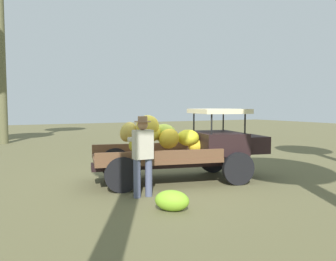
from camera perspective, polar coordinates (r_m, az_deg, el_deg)
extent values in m
plane|color=brown|center=(8.52, 0.88, -8.75)|extent=(60.00, 60.00, 0.00)
cube|color=black|center=(8.48, 0.66, -5.72)|extent=(4.00, 1.31, 0.16)
cylinder|color=black|center=(9.70, 7.71, -4.80)|extent=(0.81, 0.31, 0.80)
cylinder|color=black|center=(8.26, 11.97, -6.42)|extent=(0.81, 0.31, 0.80)
cylinder|color=black|center=(9.02, -9.05, -5.49)|extent=(0.81, 0.31, 0.80)
cylinder|color=black|center=(7.46, -7.82, -7.52)|extent=(0.81, 0.31, 0.80)
cube|color=brown|center=(8.34, -2.33, -4.63)|extent=(3.30, 2.34, 0.10)
cube|color=brown|center=(9.09, -3.42, -2.88)|extent=(2.94, 0.74, 0.22)
cube|color=brown|center=(7.54, -1.03, -4.33)|extent=(2.94, 0.74, 0.22)
cube|color=black|center=(8.82, 8.52, -2.06)|extent=(1.41, 1.72, 0.55)
cube|color=black|center=(9.21, 13.67, -2.21)|extent=(0.92, 1.19, 0.44)
cylinder|color=black|center=(9.54, 9.46, 1.71)|extent=(0.04, 0.04, 0.55)
cylinder|color=black|center=(8.38, 13.07, 1.32)|extent=(0.04, 0.04, 0.55)
cylinder|color=black|center=(9.22, 4.46, 1.67)|extent=(0.04, 0.04, 0.55)
cylinder|color=black|center=(8.01, 7.49, 1.27)|extent=(0.04, 0.04, 0.55)
cube|color=beige|center=(8.77, 8.58, 3.30)|extent=(1.52, 1.75, 0.12)
ellipsoid|color=#B2CB45|center=(8.39, -0.64, -0.46)|extent=(0.83, 0.83, 0.60)
ellipsoid|color=gold|center=(8.06, -3.51, 0.81)|extent=(0.64, 0.54, 0.55)
ellipsoid|color=gold|center=(8.11, -6.83, -0.24)|extent=(0.60, 0.61, 0.58)
ellipsoid|color=yellow|center=(8.68, 5.26, -2.61)|extent=(0.78, 0.72, 0.55)
ellipsoid|color=gold|center=(8.15, -5.13, -2.63)|extent=(0.73, 0.73, 0.53)
ellipsoid|color=yellow|center=(8.12, 0.18, -1.42)|extent=(0.57, 0.65, 0.65)
ellipsoid|color=gold|center=(8.21, -2.94, -0.42)|extent=(0.84, 0.81, 0.58)
ellipsoid|color=gold|center=(8.49, 3.45, -1.24)|extent=(0.78, 0.78, 0.50)
cylinder|color=#515774|center=(7.01, -5.33, -8.20)|extent=(0.15, 0.15, 0.81)
cylinder|color=#515774|center=(7.10, -3.33, -8.03)|extent=(0.15, 0.15, 0.81)
cube|color=#BAB4A0|center=(6.94, -4.36, -2.40)|extent=(0.41, 0.26, 0.60)
cylinder|color=#BAB4A0|center=(6.99, -5.41, -1.61)|extent=(0.32, 0.38, 0.10)
cylinder|color=#BAB4A0|center=(7.06, -3.88, -1.55)|extent=(0.34, 0.37, 0.10)
sphere|color=#A07250|center=(6.91, -4.37, 1.00)|extent=(0.22, 0.22, 0.22)
cylinder|color=#977153|center=(6.90, -4.38, 1.54)|extent=(0.34, 0.34, 0.02)
cylinder|color=#977153|center=(6.90, -4.38, 2.04)|extent=(0.20, 0.20, 0.10)
ellipsoid|color=#84BD2C|center=(6.18, 0.69, -11.93)|extent=(0.75, 0.70, 0.40)
cylinder|color=brown|center=(19.07, -26.73, 10.69)|extent=(0.44, 0.44, 8.44)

